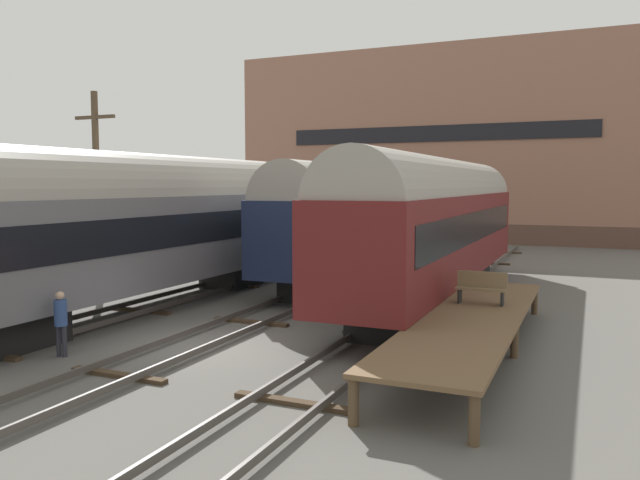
{
  "coord_description": "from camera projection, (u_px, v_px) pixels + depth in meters",
  "views": [
    {
      "loc": [
        9.77,
        -13.83,
        4.39
      ],
      "look_at": [
        0.0,
        8.43,
        2.2
      ],
      "focal_mm": 35.0,
      "sensor_mm": 36.0,
      "label": 1
    }
  ],
  "objects": [
    {
      "name": "track_middle",
      "position": [
        195.0,
        341.0,
        16.91
      ],
      "size": [
        2.6,
        60.0,
        0.26
      ],
      "color": "#4C4742",
      "rests_on": "ground"
    },
    {
      "name": "train_car_navy",
      "position": [
        357.0,
        216.0,
        28.09
      ],
      "size": [
        3.1,
        15.02,
        5.26
      ],
      "color": "black",
      "rests_on": "ground"
    },
    {
      "name": "train_car_grey",
      "position": [
        146.0,
        222.0,
        21.63
      ],
      "size": [
        3.13,
        17.12,
        5.44
      ],
      "color": "black",
      "rests_on": "ground"
    },
    {
      "name": "track_right",
      "position": [
        348.0,
        359.0,
        15.13
      ],
      "size": [
        2.6,
        60.0,
        0.26
      ],
      "color": "#4C4742",
      "rests_on": "ground"
    },
    {
      "name": "warehouse_building",
      "position": [
        453.0,
        148.0,
        52.63
      ],
      "size": [
        32.7,
        13.2,
        14.83
      ],
      "color": "brown",
      "rests_on": "ground"
    },
    {
      "name": "track_left",
      "position": [
        72.0,
        326.0,
        18.69
      ],
      "size": [
        2.6,
        60.0,
        0.26
      ],
      "color": "#4C4742",
      "rests_on": "ground"
    },
    {
      "name": "bench",
      "position": [
        481.0,
        287.0,
        17.71
      ],
      "size": [
        1.4,
        0.4,
        0.91
      ],
      "color": "brown",
      "rests_on": "station_platform"
    },
    {
      "name": "station_platform",
      "position": [
        472.0,
        319.0,
        16.12
      ],
      "size": [
        2.46,
        11.9,
        0.99
      ],
      "color": "brown",
      "rests_on": "ground"
    },
    {
      "name": "utility_pole",
      "position": [
        97.0,
        194.0,
        22.93
      ],
      "size": [
        1.8,
        0.24,
        7.74
      ],
      "color": "#473828",
      "rests_on": "ground"
    },
    {
      "name": "ground_plane",
      "position": [
        195.0,
        346.0,
        16.92
      ],
      "size": [
        200.0,
        200.0,
        0.0
      ],
      "primitive_type": "plane",
      "color": "#56544F"
    },
    {
      "name": "person_worker",
      "position": [
        61.0,
        318.0,
        15.79
      ],
      "size": [
        0.32,
        0.32,
        1.68
      ],
      "color": "#282833",
      "rests_on": "ground"
    },
    {
      "name": "train_car_maroon",
      "position": [
        437.0,
        219.0,
        23.28
      ],
      "size": [
        2.94,
        18.62,
        5.37
      ],
      "color": "black",
      "rests_on": "ground"
    }
  ]
}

